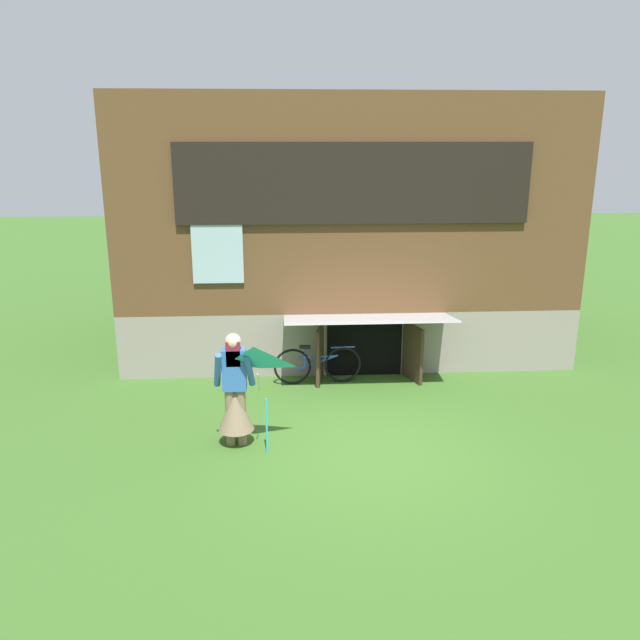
% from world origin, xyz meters
% --- Properties ---
extents(ground_plane, '(60.00, 60.00, 0.00)m').
position_xyz_m(ground_plane, '(0.00, 0.00, 0.00)').
color(ground_plane, '#386023').
extents(log_house, '(8.65, 5.96, 5.10)m').
position_xyz_m(log_house, '(-0.00, 5.41, 2.56)').
color(log_house, gray).
rests_on(log_house, ground_plane).
extents(person, '(0.61, 0.53, 1.69)m').
position_xyz_m(person, '(-1.97, 0.26, 0.71)').
color(person, '#7F6B51').
rests_on(person, ground_plane).
extents(kite, '(0.81, 0.79, 1.56)m').
position_xyz_m(kite, '(-1.66, -0.22, 1.30)').
color(kite, '#2DB2CC').
rests_on(kite, ground_plane).
extents(bicycle_blue, '(1.60, 0.14, 0.73)m').
position_xyz_m(bicycle_blue, '(-0.66, 2.61, 0.36)').
color(bicycle_blue, black).
rests_on(bicycle_blue, ground_plane).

